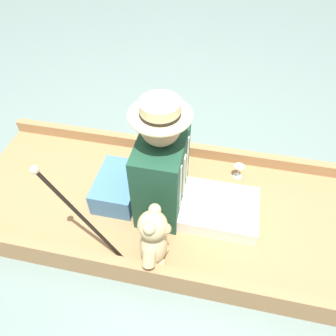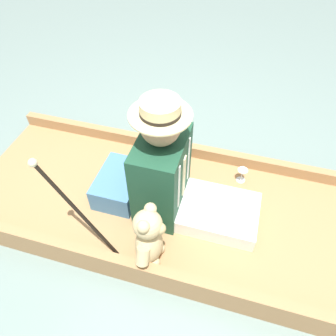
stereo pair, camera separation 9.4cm
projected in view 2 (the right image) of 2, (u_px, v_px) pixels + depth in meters
ground_plane at (167, 214)px, 2.28m from camera, size 16.00×16.00×0.00m
punt_boat at (167, 208)px, 2.24m from camera, size 1.08×2.72×0.20m
seat_cushion at (120, 184)px, 2.21m from camera, size 0.39×0.27×0.17m
seated_person at (174, 176)px, 1.96m from camera, size 0.42×0.79×0.83m
teddy_bear at (149, 238)px, 1.79m from camera, size 0.31×0.18×0.44m
wine_glass at (242, 173)px, 2.29m from camera, size 0.07×0.07×0.11m
walking_cane at (71, 204)px, 1.68m from camera, size 0.04×0.37×0.71m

